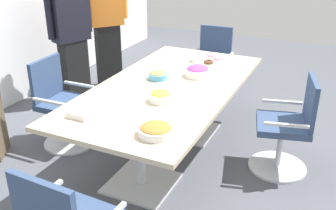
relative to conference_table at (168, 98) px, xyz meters
name	(u,v)px	position (x,y,z in m)	size (l,w,h in m)	color
ground_plane	(168,155)	(0.00, 0.00, -0.63)	(10.00, 10.00, 0.01)	#4C4F56
conference_table	(168,98)	(0.00, 0.00, 0.00)	(2.40, 1.20, 0.75)	#CCB793
office_chair_0	(62,108)	(-0.23, 1.09, -0.22)	(0.55, 0.55, 0.91)	silver
office_chair_2	(288,131)	(0.24, -1.09, -0.22)	(0.66, 0.66, 0.91)	silver
office_chair_3	(211,66)	(1.69, 0.15, -0.22)	(0.56, 0.56, 0.91)	silver
person_standing_2	(71,34)	(0.74, 1.67, 0.26)	(0.60, 0.36, 1.70)	black
person_standing_3	(106,18)	(1.37, 1.56, 0.36)	(0.52, 0.45, 1.86)	black
snack_bowl_pretzels	(156,130)	(-0.90, -0.33, 0.17)	(0.25, 0.25, 0.08)	white
snack_bowl_cookies	(158,75)	(0.11, 0.16, 0.17)	(0.18, 0.18, 0.08)	#4C9EC6
snack_bowl_candy_mix	(198,71)	(0.35, -0.16, 0.18)	(0.24, 0.24, 0.11)	white
snack_bowl_chips_yellow	(160,96)	(-0.36, -0.10, 0.17)	(0.19, 0.19, 0.10)	white
donut_platter	(206,59)	(0.87, -0.06, 0.14)	(0.38, 0.37, 0.04)	white
napkin_pile	(82,113)	(-0.87, 0.33, 0.15)	(0.17, 0.17, 0.05)	white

